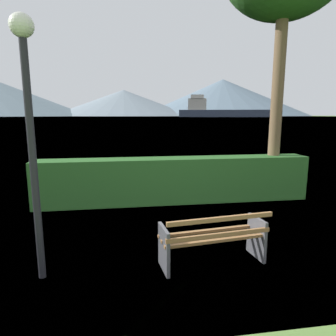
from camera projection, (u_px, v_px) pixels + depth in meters
ground_plane at (211, 262)px, 4.65m from camera, size 1400.00×1400.00×0.00m
water_surface at (125, 117)px, 304.68m from camera, size 620.00×620.00×0.00m
park_bench at (214, 239)px, 4.52m from camera, size 1.71×0.77×0.87m
hedge_row at (175, 180)px, 7.81m from camera, size 7.23×0.69×1.19m
lamp_post at (28, 105)px, 3.79m from camera, size 0.30×0.30×3.56m
cargo_ship_large at (221, 111)px, 304.95m from camera, size 102.62×44.82×22.79m
distant_hills at (119, 98)px, 555.58m from camera, size 793.16×408.56×75.04m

